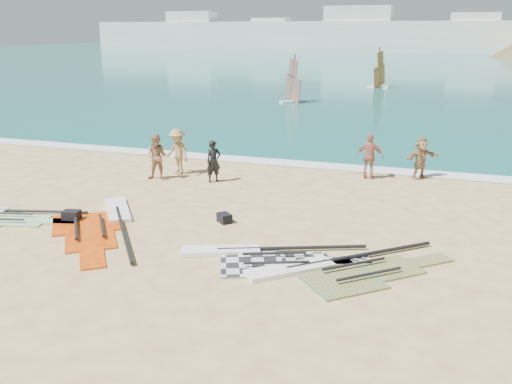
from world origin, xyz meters
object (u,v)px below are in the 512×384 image
(rig_grey, at_px, (258,256))
(rig_red, at_px, (104,223))
(beachgoer_back, at_px, (370,156))
(person_wetsuit, at_px, (214,161))
(beachgoer_mid, at_px, (177,152))
(gear_bag_far, at_px, (224,218))
(beachgoer_left, at_px, (157,157))
(rig_orange, at_px, (337,269))
(gear_bag_near, at_px, (72,216))
(beachgoer_right, at_px, (421,158))

(rig_grey, distance_m, rig_red, 5.68)
(beachgoer_back, bearing_deg, person_wetsuit, 21.92)
(rig_red, relative_size, beachgoer_mid, 3.02)
(gear_bag_far, bearing_deg, beachgoer_left, 138.29)
(rig_grey, bearing_deg, person_wetsuit, 99.01)
(beachgoer_mid, distance_m, beachgoer_back, 8.15)
(beachgoer_mid, height_order, beachgoer_back, beachgoer_mid)
(person_wetsuit, distance_m, beachgoer_mid, 2.11)
(beachgoer_left, height_order, beachgoer_mid, beachgoer_mid)
(rig_grey, xyz_separation_m, rig_orange, (2.22, -0.17, 0.00))
(rig_grey, distance_m, beachgoer_mid, 10.08)
(rig_red, distance_m, beachgoer_left, 5.86)
(gear_bag_near, bearing_deg, beachgoer_left, 88.98)
(rig_grey, relative_size, rig_red, 0.89)
(rig_red, xyz_separation_m, person_wetsuit, (1.23, 6.08, 0.81))
(rig_grey, relative_size, beachgoer_left, 2.78)
(gear_bag_near, xyz_separation_m, beachgoer_left, (0.10, 5.68, 0.78))
(rig_grey, distance_m, rig_orange, 2.22)
(beachgoer_back, bearing_deg, gear_bag_far, 61.63)
(person_wetsuit, height_order, beachgoer_back, beachgoer_back)
(gear_bag_far, distance_m, beachgoer_left, 6.35)
(rig_grey, distance_m, gear_bag_near, 6.89)
(beachgoer_left, height_order, beachgoer_back, beachgoer_back)
(rig_orange, height_order, gear_bag_far, gear_bag_far)
(person_wetsuit, bearing_deg, gear_bag_far, -109.87)
(rig_orange, distance_m, gear_bag_near, 9.11)
(beachgoer_left, bearing_deg, gear_bag_near, -101.56)
(rig_orange, bearing_deg, beachgoer_right, 40.04)
(gear_bag_near, xyz_separation_m, gear_bag_far, (4.80, 1.49, -0.02))
(rig_red, distance_m, person_wetsuit, 6.26)
(gear_bag_near, relative_size, person_wetsuit, 0.32)
(beachgoer_back, bearing_deg, rig_red, 48.63)
(beachgoer_back, bearing_deg, beachgoer_right, -162.35)
(rig_orange, bearing_deg, rig_red, 128.95)
(rig_red, height_order, beachgoer_back, beachgoer_back)
(beachgoer_left, bearing_deg, beachgoer_right, 9.42)
(rig_grey, relative_size, beachgoer_mid, 2.68)
(rig_grey, distance_m, beachgoer_back, 9.86)
(rig_red, distance_m, beachgoer_back, 11.31)
(gear_bag_near, relative_size, beachgoer_back, 0.28)
(rig_grey, relative_size, beachgoer_right, 2.98)
(rig_orange, bearing_deg, beachgoer_back, 51.15)
(beachgoer_right, bearing_deg, gear_bag_near, -179.66)
(beachgoer_mid, xyz_separation_m, beachgoer_right, (9.93, 2.64, -0.10))
(rig_grey, bearing_deg, beachgoer_left, 112.58)
(person_wetsuit, height_order, beachgoer_mid, beachgoer_mid)
(rig_orange, height_order, person_wetsuit, person_wetsuit)
(person_wetsuit, bearing_deg, beachgoer_right, -24.10)
(rig_red, distance_m, gear_bag_near, 1.24)
(beachgoer_left, distance_m, beachgoer_right, 10.96)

